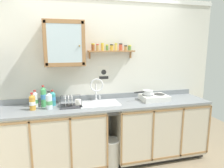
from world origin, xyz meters
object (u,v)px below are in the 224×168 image
object	(u,v)px
bottle_detergent_teal_3	(53,98)
hot_plate_stove	(154,98)
sink	(99,105)
saucepan	(147,92)
dish_rack	(70,104)
wall_cabinet	(65,44)
bottle_soda_green_4	(44,97)
warning_sign	(104,74)
bottle_opaque_white_2	(35,99)
mug	(78,102)
bottle_water_clear_0	(49,101)
trash_bin	(112,153)
bottle_juice_amber_1	(32,102)

from	to	relation	value
bottle_detergent_teal_3	hot_plate_stove	bearing A→B (deg)	-3.78
sink	saucepan	xyz separation A→B (m)	(0.76, -0.00, 0.14)
saucepan	dish_rack	bearing A→B (deg)	-178.01
sink	wall_cabinet	distance (m)	1.00
sink	wall_cabinet	size ratio (longest dim) A/B	0.93
wall_cabinet	saucepan	bearing A→B (deg)	-5.44
sink	dish_rack	size ratio (longest dim) A/B	1.92
bottle_soda_green_4	dish_rack	xyz separation A→B (m)	(0.35, -0.10, -0.10)
warning_sign	saucepan	bearing A→B (deg)	-21.12
bottle_opaque_white_2	bottle_soda_green_4	xyz separation A→B (m)	(0.11, -0.01, 0.04)
mug	wall_cabinet	distance (m)	0.85
bottle_water_clear_0	wall_cabinet	distance (m)	0.82
dish_rack	mug	world-z (taller)	dish_rack
hot_plate_stove	bottle_opaque_white_2	distance (m)	1.76
bottle_opaque_white_2	bottle_water_clear_0	bearing A→B (deg)	-38.35
dish_rack	mug	distance (m)	0.11
bottle_soda_green_4	trash_bin	distance (m)	1.28
bottle_opaque_white_2	bottle_soda_green_4	bearing A→B (deg)	-6.42
sink	saucepan	distance (m)	0.78
saucepan	trash_bin	distance (m)	1.06
bottle_soda_green_4	dish_rack	size ratio (longest dim) A/B	1.00
bottle_water_clear_0	bottle_soda_green_4	world-z (taller)	bottle_soda_green_4
saucepan	bottle_juice_amber_1	world-z (taller)	bottle_juice_amber_1
hot_plate_stove	mug	world-z (taller)	mug
saucepan	mug	world-z (taller)	saucepan
saucepan	bottle_water_clear_0	distance (m)	1.46
dish_rack	trash_bin	size ratio (longest dim) A/B	0.68
sink	hot_plate_stove	distance (m)	0.87
bottle_opaque_white_2	dish_rack	bearing A→B (deg)	-13.51
sink	saucepan	bearing A→B (deg)	-0.12
saucepan	bottle_water_clear_0	bearing A→B (deg)	-176.81
hot_plate_stove	trash_bin	xyz separation A→B (m)	(-0.72, -0.14, -0.76)
saucepan	warning_sign	xyz separation A→B (m)	(-0.64, 0.25, 0.27)
trash_bin	saucepan	bearing A→B (deg)	15.12
dish_rack	wall_cabinet	bearing A→B (deg)	103.37
wall_cabinet	trash_bin	bearing A→B (deg)	-25.09
bottle_juice_amber_1	bottle_soda_green_4	bearing A→B (deg)	44.74
bottle_detergent_teal_3	dish_rack	size ratio (longest dim) A/B	0.75
dish_rack	warning_sign	size ratio (longest dim) A/B	1.20
sink	bottle_opaque_white_2	bearing A→B (deg)	175.52
wall_cabinet	warning_sign	distance (m)	0.76
hot_plate_stove	bottle_water_clear_0	xyz separation A→B (m)	(-1.56, -0.06, 0.07)
bottle_water_clear_0	bottle_detergent_teal_3	size ratio (longest dim) A/B	1.10
bottle_water_clear_0	warning_sign	world-z (taller)	warning_sign
sink	trash_bin	bearing A→B (deg)	-48.86
saucepan	mug	bearing A→B (deg)	-178.48
hot_plate_stove	wall_cabinet	xyz separation A→B (m)	(-1.33, 0.14, 0.83)
bottle_opaque_white_2	warning_sign	world-z (taller)	warning_sign
hot_plate_stove	bottle_juice_amber_1	distance (m)	1.78
hot_plate_stove	trash_bin	size ratio (longest dim) A/B	0.94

